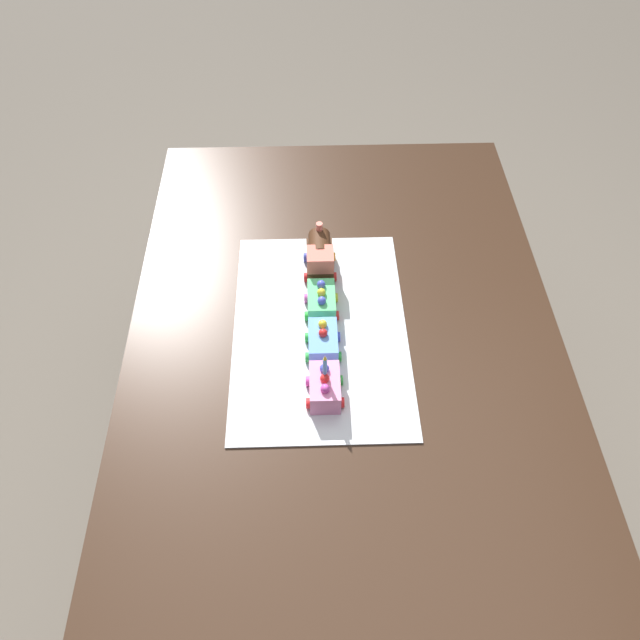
# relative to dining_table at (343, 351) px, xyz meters

# --- Properties ---
(ground_plane) EXTENTS (8.00, 8.00, 0.00)m
(ground_plane) POSITION_rel_dining_table_xyz_m (0.00, 0.00, -0.63)
(ground_plane) COLOR #6B6054
(dining_table) EXTENTS (1.40, 1.00, 0.74)m
(dining_table) POSITION_rel_dining_table_xyz_m (0.00, 0.00, 0.00)
(dining_table) COLOR #382316
(dining_table) RESTS_ON ground
(cake_board) EXTENTS (0.60, 0.40, 0.00)m
(cake_board) POSITION_rel_dining_table_xyz_m (0.01, -0.06, 0.11)
(cake_board) COLOR silver
(cake_board) RESTS_ON dining_table
(cake_locomotive) EXTENTS (0.14, 0.08, 0.12)m
(cake_locomotive) POSITION_rel_dining_table_xyz_m (-0.17, -0.05, 0.16)
(cake_locomotive) COLOR #472816
(cake_locomotive) RESTS_ON cake_board
(cake_car_flatbed_mint_green) EXTENTS (0.10, 0.08, 0.07)m
(cake_car_flatbed_mint_green) POSITION_rel_dining_table_xyz_m (-0.04, -0.05, 0.14)
(cake_car_flatbed_mint_green) COLOR #59CC7A
(cake_car_flatbed_mint_green) RESTS_ON cake_board
(cake_car_gondola_sky_blue) EXTENTS (0.10, 0.08, 0.07)m
(cake_car_gondola_sky_blue) POSITION_rel_dining_table_xyz_m (0.08, -0.05, 0.14)
(cake_car_gondola_sky_blue) COLOR #669EEA
(cake_car_gondola_sky_blue) RESTS_ON cake_board
(cake_car_hopper_bubblegum) EXTENTS (0.10, 0.08, 0.07)m
(cake_car_hopper_bubblegum) POSITION_rel_dining_table_xyz_m (0.20, -0.05, 0.14)
(cake_car_hopper_bubblegum) COLOR pink
(cake_car_hopper_bubblegum) RESTS_ON cake_board
(birthday_candle) EXTENTS (0.01, 0.01, 0.06)m
(birthday_candle) POSITION_rel_dining_table_xyz_m (0.19, -0.05, 0.21)
(birthday_candle) COLOR #4CA5E5
(birthday_candle) RESTS_ON cake_car_hopper_bubblegum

